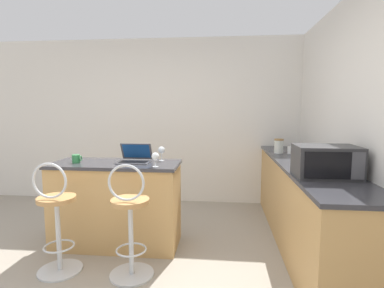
{
  "coord_description": "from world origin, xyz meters",
  "views": [
    {
      "loc": [
        0.85,
        -2.37,
        1.51
      ],
      "look_at": [
        0.43,
        1.67,
        1.03
      ],
      "focal_mm": 28.0,
      "sensor_mm": 36.0,
      "label": 1
    }
  ],
  "objects_px": {
    "microwave": "(326,162)",
    "wine_glass_short": "(162,150)",
    "bar_stool_far": "(130,223)",
    "mug_white": "(291,150)",
    "laptop": "(135,157)",
    "toaster": "(303,155)",
    "mug_blue": "(335,162)",
    "wine_glass_tall": "(155,157)",
    "bar_stool_near": "(57,220)",
    "storage_jar": "(279,146)",
    "mug_green": "(76,159)"
  },
  "relations": [
    {
      "from": "bar_stool_far",
      "to": "microwave",
      "type": "bearing_deg",
      "value": 4.09
    },
    {
      "from": "bar_stool_near",
      "to": "bar_stool_far",
      "type": "relative_size",
      "value": 1.0
    },
    {
      "from": "microwave",
      "to": "toaster",
      "type": "distance_m",
      "value": 0.7
    },
    {
      "from": "toaster",
      "to": "mug_white",
      "type": "xyz_separation_m",
      "value": [
        0.02,
        0.65,
        -0.04
      ]
    },
    {
      "from": "microwave",
      "to": "storage_jar",
      "type": "xyz_separation_m",
      "value": [
        -0.14,
        1.37,
        -0.04
      ]
    },
    {
      "from": "microwave",
      "to": "wine_glass_short",
      "type": "xyz_separation_m",
      "value": [
        -1.55,
        0.65,
        -0.02
      ]
    },
    {
      "from": "microwave",
      "to": "wine_glass_short",
      "type": "relative_size",
      "value": 3.14
    },
    {
      "from": "wine_glass_short",
      "to": "microwave",
      "type": "bearing_deg",
      "value": -22.72
    },
    {
      "from": "microwave",
      "to": "toaster",
      "type": "xyz_separation_m",
      "value": [
        -0.01,
        0.69,
        -0.05
      ]
    },
    {
      "from": "bar_stool_near",
      "to": "mug_white",
      "type": "distance_m",
      "value": 2.83
    },
    {
      "from": "toaster",
      "to": "wine_glass_short",
      "type": "bearing_deg",
      "value": -178.32
    },
    {
      "from": "laptop",
      "to": "storage_jar",
      "type": "bearing_deg",
      "value": 26.29
    },
    {
      "from": "bar_stool_far",
      "to": "storage_jar",
      "type": "bearing_deg",
      "value": 44.11
    },
    {
      "from": "wine_glass_short",
      "to": "mug_blue",
      "type": "height_order",
      "value": "wine_glass_short"
    },
    {
      "from": "wine_glass_tall",
      "to": "wine_glass_short",
      "type": "bearing_deg",
      "value": 91.63
    },
    {
      "from": "bar_stool_far",
      "to": "wine_glass_tall",
      "type": "distance_m",
      "value": 0.69
    },
    {
      "from": "toaster",
      "to": "storage_jar",
      "type": "bearing_deg",
      "value": 100.81
    },
    {
      "from": "bar_stool_far",
      "to": "wine_glass_short",
      "type": "height_order",
      "value": "wine_glass_short"
    },
    {
      "from": "toaster",
      "to": "mug_blue",
      "type": "xyz_separation_m",
      "value": [
        0.25,
        -0.22,
        -0.03
      ]
    },
    {
      "from": "bar_stool_far",
      "to": "microwave",
      "type": "relative_size",
      "value": 2.06
    },
    {
      "from": "toaster",
      "to": "bar_stool_far",
      "type": "bearing_deg",
      "value": -154.0
    },
    {
      "from": "bar_stool_near",
      "to": "bar_stool_far",
      "type": "bearing_deg",
      "value": 0.0
    },
    {
      "from": "storage_jar",
      "to": "mug_blue",
      "type": "height_order",
      "value": "storage_jar"
    },
    {
      "from": "mug_green",
      "to": "storage_jar",
      "type": "distance_m",
      "value": 2.48
    },
    {
      "from": "wine_glass_short",
      "to": "mug_blue",
      "type": "distance_m",
      "value": 1.8
    },
    {
      "from": "wine_glass_tall",
      "to": "storage_jar",
      "type": "bearing_deg",
      "value": 37.59
    },
    {
      "from": "laptop",
      "to": "toaster",
      "type": "height_order",
      "value": "laptop"
    },
    {
      "from": "bar_stool_near",
      "to": "mug_blue",
      "type": "relative_size",
      "value": 10.32
    },
    {
      "from": "wine_glass_tall",
      "to": "mug_white",
      "type": "height_order",
      "value": "wine_glass_tall"
    },
    {
      "from": "wine_glass_short",
      "to": "bar_stool_near",
      "type": "bearing_deg",
      "value": -136.79
    },
    {
      "from": "mug_white",
      "to": "laptop",
      "type": "bearing_deg",
      "value": -156.35
    },
    {
      "from": "mug_green",
      "to": "mug_white",
      "type": "bearing_deg",
      "value": 20.36
    },
    {
      "from": "storage_jar",
      "to": "mug_green",
      "type": "bearing_deg",
      "value": -157.81
    },
    {
      "from": "bar_stool_near",
      "to": "mug_white",
      "type": "height_order",
      "value": "bar_stool_near"
    },
    {
      "from": "wine_glass_tall",
      "to": "storage_jar",
      "type": "xyz_separation_m",
      "value": [
        1.4,
        1.08,
        -0.01
      ]
    },
    {
      "from": "laptop",
      "to": "storage_jar",
      "type": "height_order",
      "value": "laptop"
    },
    {
      "from": "bar_stool_far",
      "to": "laptop",
      "type": "bearing_deg",
      "value": 102.11
    },
    {
      "from": "toaster",
      "to": "mug_white",
      "type": "bearing_deg",
      "value": 88.25
    },
    {
      "from": "laptop",
      "to": "microwave",
      "type": "relative_size",
      "value": 0.68
    },
    {
      "from": "laptop",
      "to": "mug_green",
      "type": "height_order",
      "value": "laptop"
    },
    {
      "from": "microwave",
      "to": "toaster",
      "type": "bearing_deg",
      "value": 91.01
    },
    {
      "from": "laptop",
      "to": "mug_white",
      "type": "bearing_deg",
      "value": 23.65
    },
    {
      "from": "bar_stool_far",
      "to": "mug_white",
      "type": "distance_m",
      "value": 2.29
    },
    {
      "from": "wine_glass_short",
      "to": "mug_green",
      "type": "relative_size",
      "value": 1.6
    },
    {
      "from": "toaster",
      "to": "storage_jar",
      "type": "height_order",
      "value": "storage_jar"
    },
    {
      "from": "wine_glass_tall",
      "to": "mug_white",
      "type": "relative_size",
      "value": 1.46
    },
    {
      "from": "wine_glass_short",
      "to": "mug_white",
      "type": "distance_m",
      "value": 1.71
    },
    {
      "from": "bar_stool_far",
      "to": "wine_glass_short",
      "type": "xyz_separation_m",
      "value": [
        0.13,
        0.77,
        0.55
      ]
    },
    {
      "from": "wine_glass_tall",
      "to": "bar_stool_near",
      "type": "bearing_deg",
      "value": -153.3
    },
    {
      "from": "bar_stool_far",
      "to": "mug_white",
      "type": "height_order",
      "value": "bar_stool_far"
    }
  ]
}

